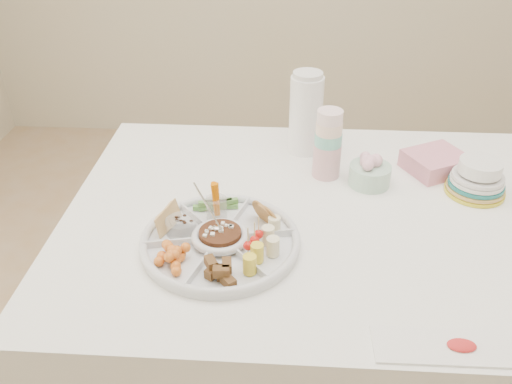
# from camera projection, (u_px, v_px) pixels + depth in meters

# --- Properties ---
(dining_table) EXTENTS (1.52, 1.02, 0.76)m
(dining_table) POSITION_uv_depth(u_px,v_px,m) (340.00, 316.00, 1.64)
(dining_table) COLOR white
(dining_table) RESTS_ON floor
(party_tray) EXTENTS (0.45, 0.45, 0.04)m
(party_tray) POSITION_uv_depth(u_px,v_px,m) (220.00, 239.00, 1.30)
(party_tray) COLOR silver
(party_tray) RESTS_ON dining_table
(bean_dip) EXTENTS (0.12, 0.12, 0.04)m
(bean_dip) POSITION_uv_depth(u_px,v_px,m) (220.00, 236.00, 1.30)
(bean_dip) COLOR black
(bean_dip) RESTS_ON party_tray
(tortillas) EXTENTS (0.10, 0.10, 0.05)m
(tortillas) POSITION_uv_depth(u_px,v_px,m) (262.00, 213.00, 1.36)
(tortillas) COLOR #A77D46
(tortillas) RESTS_ON party_tray
(carrot_cucumber) EXTENTS (0.12, 0.12, 0.09)m
(carrot_cucumber) POSITION_uv_depth(u_px,v_px,m) (215.00, 195.00, 1.39)
(carrot_cucumber) COLOR #DF6B00
(carrot_cucumber) RESTS_ON party_tray
(pita_raisins) EXTENTS (0.13, 0.13, 0.06)m
(pita_raisins) POSITION_uv_depth(u_px,v_px,m) (172.00, 220.00, 1.33)
(pita_raisins) COLOR tan
(pita_raisins) RESTS_ON party_tray
(cherries) EXTENTS (0.13, 0.13, 0.04)m
(cherries) POSITION_uv_depth(u_px,v_px,m) (173.00, 256.00, 1.23)
(cherries) COLOR orange
(cherries) RESTS_ON party_tray
(granola_chunks) EXTENTS (0.11, 0.11, 0.04)m
(granola_chunks) POSITION_uv_depth(u_px,v_px,m) (225.00, 270.00, 1.19)
(granola_chunks) COLOR #52361D
(granola_chunks) RESTS_ON party_tray
(banana_tomato) EXTENTS (0.12, 0.12, 0.08)m
(banana_tomato) POSITION_uv_depth(u_px,v_px,m) (271.00, 239.00, 1.24)
(banana_tomato) COLOR #FFDA71
(banana_tomato) RESTS_ON party_tray
(cup_stack) EXTENTS (0.10, 0.10, 0.22)m
(cup_stack) POSITION_uv_depth(u_px,v_px,m) (328.00, 141.00, 1.54)
(cup_stack) COLOR silver
(cup_stack) RESTS_ON dining_table
(thermos) EXTENTS (0.12, 0.12, 0.26)m
(thermos) POSITION_uv_depth(u_px,v_px,m) (306.00, 112.00, 1.66)
(thermos) COLOR white
(thermos) RESTS_ON dining_table
(flower_bowl) EXTENTS (0.13, 0.13, 0.09)m
(flower_bowl) POSITION_uv_depth(u_px,v_px,m) (370.00, 171.00, 1.54)
(flower_bowl) COLOR #ADCEB7
(flower_bowl) RESTS_ON dining_table
(napkin_stack) EXTENTS (0.21, 0.20, 0.05)m
(napkin_stack) POSITION_uv_depth(u_px,v_px,m) (435.00, 162.00, 1.61)
(napkin_stack) COLOR pink
(napkin_stack) RESTS_ON dining_table
(plate_stack) EXTENTS (0.18, 0.18, 0.10)m
(plate_stack) POSITION_uv_depth(u_px,v_px,m) (478.00, 177.00, 1.49)
(plate_stack) COLOR gold
(plate_stack) RESTS_ON dining_table
(placemat) EXTENTS (0.28, 0.10, 0.01)m
(placemat) POSITION_uv_depth(u_px,v_px,m) (445.00, 347.00, 1.05)
(placemat) COLOR silver
(placemat) RESTS_ON dining_table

